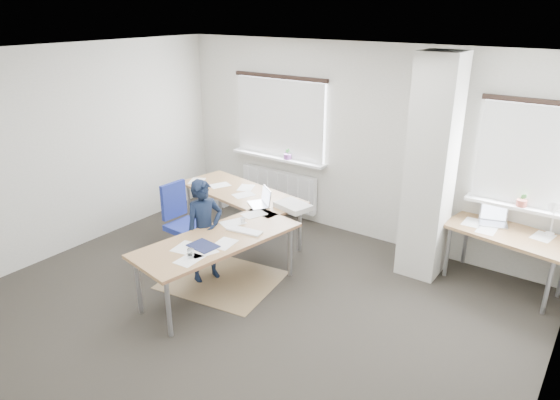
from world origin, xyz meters
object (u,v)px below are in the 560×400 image
Objects in this scene: desk_main at (234,216)px; person at (205,231)px; desk_side at (509,236)px; task_chair at (185,237)px.

person is (-0.04, -0.51, -0.03)m from desk_main.
desk_main is 1.98× the size of desk_side.
person reaches higher than desk_side.
desk_main is 2.26× the size of person.
desk_side is at bearing -36.82° from person.
desk_side is 3.66m from person.
task_chair is at bearing -150.79° from desk_main.
person reaches higher than desk_main.
person is at bearing -137.69° from desk_side.
task_chair is at bearing 88.16° from person.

